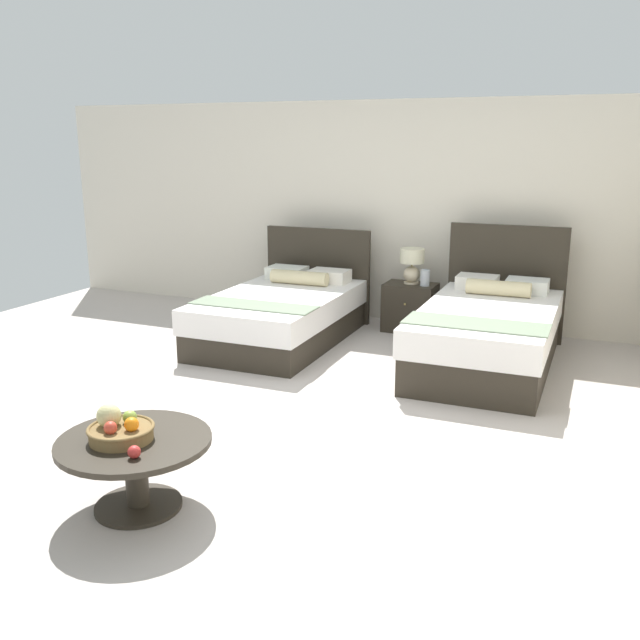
{
  "coord_description": "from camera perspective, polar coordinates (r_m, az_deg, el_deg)",
  "views": [
    {
      "loc": [
        2.15,
        -4.62,
        2.09
      ],
      "look_at": [
        -0.09,
        0.51,
        0.63
      ],
      "focal_mm": 39.32,
      "sensor_mm": 36.0,
      "label": 1
    }
  ],
  "objects": [
    {
      "name": "bed_near_corner",
      "position": [
        6.74,
        13.54,
        -1.0
      ],
      "size": [
        1.24,
        2.21,
        1.22
      ],
      "color": "#2C261D",
      "rests_on": "ground"
    },
    {
      "name": "bed_near_window",
      "position": [
        7.41,
        -3.06,
        0.54
      ],
      "size": [
        1.3,
        2.14,
        1.08
      ],
      "color": "#2C261D",
      "rests_on": "ground"
    },
    {
      "name": "wall_back",
      "position": [
        8.13,
        8.17,
        8.56
      ],
      "size": [
        9.67,
        0.12,
        2.51
      ],
      "primitive_type": "cube",
      "color": "silver",
      "rests_on": "ground"
    },
    {
      "name": "loose_apple",
      "position": [
        3.93,
        -14.88,
        -10.34
      ],
      "size": [
        0.07,
        0.07,
        0.07
      ],
      "color": "red",
      "rests_on": "coffee_table"
    },
    {
      "name": "ground_plane",
      "position": [
        5.51,
        -1.32,
        -7.8
      ],
      "size": [
        9.67,
        9.95,
        0.02
      ],
      "primitive_type": "cube",
      "color": "#BDB2AB"
    },
    {
      "name": "nightstand",
      "position": [
        7.83,
        7.33,
        1.03
      ],
      "size": [
        0.56,
        0.41,
        0.53
      ],
      "color": "#2C261D",
      "rests_on": "ground"
    },
    {
      "name": "table_lamp",
      "position": [
        7.75,
        7.5,
        4.67
      ],
      "size": [
        0.27,
        0.27,
        0.39
      ],
      "color": "beige",
      "rests_on": "nightstand"
    },
    {
      "name": "vase",
      "position": [
        7.68,
        8.54,
        3.42
      ],
      "size": [
        0.1,
        0.1,
        0.18
      ],
      "color": "silver",
      "rests_on": "nightstand"
    },
    {
      "name": "fruit_bowl",
      "position": [
        4.16,
        -16.01,
        -8.51
      ],
      "size": [
        0.38,
        0.38,
        0.2
      ],
      "color": "brown",
      "rests_on": "coffee_table"
    },
    {
      "name": "coffee_table",
      "position": [
        4.22,
        -14.81,
        -10.77
      ],
      "size": [
        0.88,
        0.88,
        0.43
      ],
      "color": "#2C261D",
      "rests_on": "ground"
    }
  ]
}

